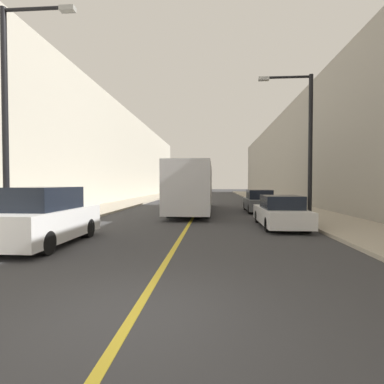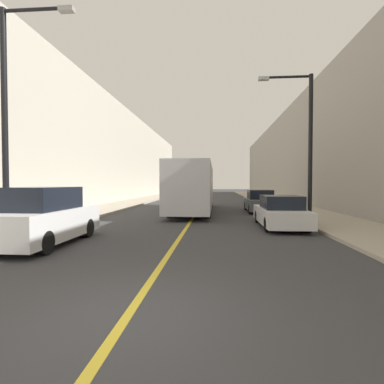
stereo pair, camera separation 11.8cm
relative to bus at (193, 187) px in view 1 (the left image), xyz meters
The scene contains 12 objects.
ground_plane 17.07m from the bus, 89.12° to the right, with size 200.00×200.00×0.00m, color #38383A.
sidewalk_left 14.91m from the bus, 118.44° to the left, with size 3.58×72.00×0.13m, color #A89E8C.
sidewalk_right 15.17m from the bus, 59.81° to the left, with size 3.58×72.00×0.13m, color #A89E8C.
building_row_left 17.34m from the bus, 129.77° to the left, with size 4.00×72.00×10.82m, color #B7B2A3.
building_row_right 17.62m from the bus, 48.90° to the left, with size 4.00×72.00×10.30m, color gray.
road_center_line 13.15m from the bus, 88.85° to the left, with size 0.16×72.00×0.01m, color gold.
bus is the anchor object (origin of this frame).
parked_suv_left 12.61m from the bus, 108.60° to the right, with size 1.85×4.52×1.89m.
car_right_near 8.70m from the bus, 58.40° to the right, with size 1.83×4.70×1.46m.
car_right_mid 4.76m from the bus, ahead, with size 1.79×4.64×1.56m.
street_lamp_left 13.07m from the bus, 114.77° to the right, with size 2.58×0.24×7.77m.
street_lamp_right 9.08m from the bus, 48.01° to the right, with size 2.58×0.24×7.07m.
Camera 1 is at (1.22, -4.30, 2.01)m, focal length 28.00 mm.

